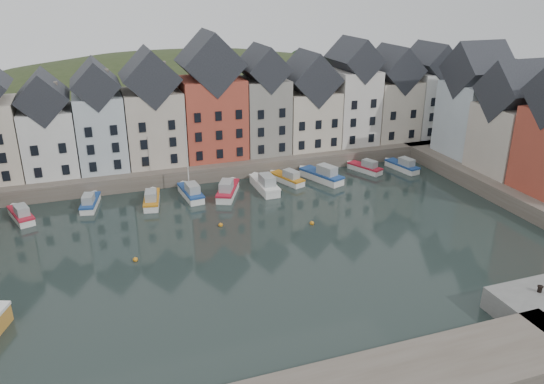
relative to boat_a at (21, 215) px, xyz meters
name	(u,v)px	position (x,y,z in m)	size (l,w,h in m)	color
ground	(278,252)	(25.46, -17.35, -0.65)	(260.00, 260.00, 0.00)	black
far_quay	(210,157)	(25.46, 12.65, 0.35)	(90.00, 16.00, 2.00)	brown
right_quay	(540,189)	(62.46, -14.35, 0.35)	(14.00, 54.00, 2.00)	brown
hillside	(186,207)	(25.48, 38.65, -18.61)	(153.60, 70.40, 64.00)	#273319
far_terrace	(233,107)	(28.67, 10.65, 8.23)	(72.37, 8.16, 17.78)	beige
right_terrace	(515,121)	(61.46, -9.28, 8.27)	(8.30, 24.25, 16.36)	#B1BCC4
mooring_buoys	(227,235)	(21.46, -12.02, -0.50)	(20.50, 5.50, 0.50)	#C07516
boat_a	(21,215)	(0.00, 0.00, 0.00)	(3.48, 5.92, 2.17)	silver
boat_b	(90,203)	(7.66, 1.21, -0.02)	(2.74, 5.68, 2.09)	silver
boat_c	(152,200)	(14.93, -0.46, 0.02)	(2.79, 6.08, 2.25)	silver
boat_d	(191,192)	(20.00, 0.16, 0.12)	(2.49, 6.30, 11.75)	silver
boat_e	(228,190)	(24.58, -0.77, 0.10)	(4.60, 6.78, 2.51)	silver
boat_f	(265,185)	(29.78, -0.55, 0.14)	(2.24, 6.89, 2.63)	silver
boat_g	(288,178)	(33.67, 1.10, -0.01)	(3.58, 5.85, 2.15)	silver
boat_h	(323,175)	(38.49, 0.23, 0.14)	(4.50, 7.16, 2.63)	silver
boat_i	(366,168)	(46.01, 1.56, -0.03)	(3.62, 5.60, 2.06)	silver
boat_j	(403,166)	(51.48, 0.35, 0.00)	(2.89, 5.92, 2.18)	silver
mooring_bollard	(540,289)	(42.33, -34.52, 1.66)	(0.48, 0.48, 0.56)	black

